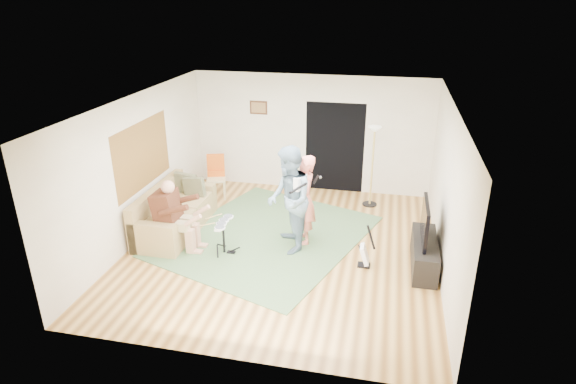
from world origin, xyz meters
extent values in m
plane|color=brown|center=(0.00, 0.00, 0.00)|extent=(6.00, 6.00, 0.00)
plane|color=white|center=(0.00, 0.00, 2.70)|extent=(6.00, 6.00, 0.00)
plane|color=olive|center=(-2.74, 0.20, 1.55)|extent=(0.00, 2.05, 2.05)
plane|color=black|center=(0.55, 2.99, 1.05)|extent=(2.10, 0.00, 2.10)
cube|color=#3F2314|center=(-1.25, 2.99, 1.90)|extent=(0.42, 0.03, 0.32)
cube|color=#476940|center=(-0.40, 0.37, 0.01)|extent=(4.32, 4.70, 0.02)
cube|color=#A28551|center=(-2.20, 0.24, 0.22)|extent=(0.88, 1.76, 0.44)
cube|color=#A28551|center=(-2.57, 0.24, 0.44)|extent=(0.17, 2.18, 0.88)
cube|color=#A28551|center=(-2.20, 1.22, 0.31)|extent=(0.88, 0.21, 0.62)
cube|color=#A28551|center=(-2.20, -0.75, 0.31)|extent=(0.88, 0.21, 0.62)
cube|color=#4C2415|center=(-2.05, -0.41, 0.79)|extent=(0.37, 0.48, 0.61)
sphere|color=tan|center=(-1.99, -0.41, 1.20)|extent=(0.24, 0.24, 0.24)
cylinder|color=black|center=(-1.00, -0.41, 0.31)|extent=(0.04, 0.04, 0.58)
cube|color=white|center=(-1.00, -0.41, 0.59)|extent=(0.11, 0.58, 0.03)
imported|color=#F17A68|center=(0.33, 0.32, 0.85)|extent=(0.59, 0.72, 1.70)
imported|color=#6C889E|center=(0.11, -0.01, 0.97)|extent=(1.02, 1.14, 1.95)
cube|color=black|center=(1.51, -0.34, 0.01)|extent=(0.21, 0.18, 0.03)
cube|color=white|center=(1.51, -0.34, 0.22)|extent=(0.17, 0.25, 0.34)
cylinder|color=black|center=(1.59, -0.34, 0.57)|extent=(0.18, 0.04, 0.44)
cylinder|color=black|center=(1.45, 2.29, 0.01)|extent=(0.32, 0.32, 0.03)
cylinder|color=tan|center=(1.45, 2.29, 0.86)|extent=(0.04, 0.04, 1.69)
cone|color=white|center=(1.45, 2.29, 1.72)|extent=(0.28, 0.28, 0.11)
cube|color=#D3C289|center=(-2.00, 1.98, 0.44)|extent=(0.52, 0.52, 0.04)
cube|color=#DC5D17|center=(-2.00, 2.17, 0.77)|extent=(0.40, 0.20, 0.41)
cube|color=black|center=(2.50, -0.15, 0.25)|extent=(0.40, 1.40, 0.50)
cube|color=black|center=(2.45, -0.15, 0.85)|extent=(0.06, 0.99, 0.67)
camera|label=1|loc=(1.73, -7.63, 4.38)|focal=30.00mm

